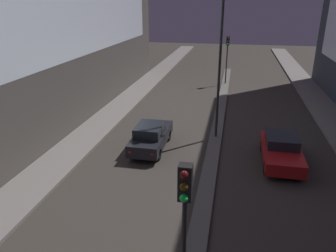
% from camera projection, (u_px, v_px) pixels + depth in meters
% --- Properties ---
extents(median_strip, '(0.78, 38.82, 0.12)m').
position_uv_depth(median_strip, '(219.00, 120.00, 24.25)').
color(median_strip, '#56544F').
rests_on(median_strip, ground).
extents(traffic_light_near, '(0.32, 0.42, 4.84)m').
position_uv_depth(traffic_light_near, '(184.00, 214.00, 7.71)').
color(traffic_light_near, black).
rests_on(traffic_light_near, median_strip).
extents(traffic_light_mid, '(0.32, 0.42, 4.84)m').
position_uv_depth(traffic_light_mid, '(227.00, 49.00, 33.33)').
color(traffic_light_mid, black).
rests_on(traffic_light_mid, median_strip).
extents(street_lamp, '(0.50, 0.50, 9.20)m').
position_uv_depth(street_lamp, '(221.00, 40.00, 19.03)').
color(street_lamp, black).
rests_on(street_lamp, median_strip).
extents(car_left_lane, '(1.76, 4.51, 1.60)m').
position_uv_depth(car_left_lane, '(151.00, 136.00, 19.46)').
color(car_left_lane, black).
rests_on(car_left_lane, ground).
extents(car_right_lane, '(1.93, 4.54, 1.52)m').
position_uv_depth(car_right_lane, '(281.00, 150.00, 17.77)').
color(car_right_lane, maroon).
rests_on(car_right_lane, ground).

